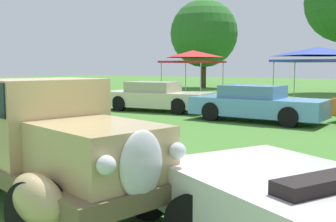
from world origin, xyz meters
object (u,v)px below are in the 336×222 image
show_car_charcoal (69,94)px  feature_pickup_truck (43,142)px  canopy_tent_left_field (193,56)px  show_car_cream (156,97)px  show_car_skyblue (256,104)px  canopy_tent_center_field (318,53)px

show_car_charcoal → feature_pickup_truck: bearing=-42.9°
feature_pickup_truck → canopy_tent_left_field: 16.83m
feature_pickup_truck → show_car_charcoal: size_ratio=1.09×
show_car_cream → canopy_tent_left_field: bearing=104.3°
show_car_charcoal → show_car_cream: size_ratio=0.88×
show_car_skyblue → canopy_tent_center_field: 5.93m
feature_pickup_truck → show_car_cream: bearing=119.2°
show_car_charcoal → show_car_skyblue: bearing=0.9°
show_car_skyblue → canopy_tent_left_field: size_ratio=1.65×
feature_pickup_truck → show_car_skyblue: (-0.98, 9.52, -0.27)m
canopy_tent_left_field → feature_pickup_truck: bearing=-65.4°
show_car_skyblue → canopy_tent_left_field: canopy_tent_left_field is taller
show_car_skyblue → canopy_tent_left_field: (-6.00, 5.71, 1.82)m
canopy_tent_left_field → canopy_tent_center_field: same height
feature_pickup_truck → show_car_charcoal: bearing=137.1°
show_car_cream → canopy_tent_center_field: bearing=43.6°
show_car_skyblue → feature_pickup_truck: bearing=-84.1°
show_car_skyblue → canopy_tent_center_field: bearing=85.1°
show_car_charcoal → canopy_tent_left_field: (3.12, 5.86, 1.82)m
show_car_charcoal → canopy_tent_center_field: size_ratio=1.29×
show_car_charcoal → canopy_tent_left_field: bearing=62.0°
show_car_cream → canopy_tent_left_field: canopy_tent_left_field is taller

